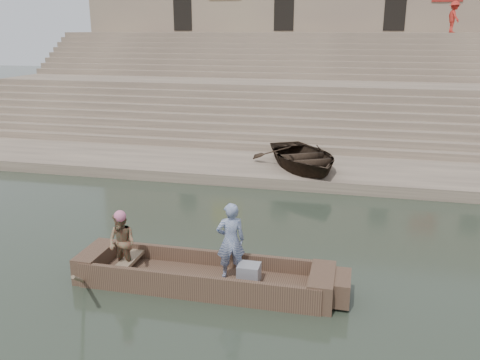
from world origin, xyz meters
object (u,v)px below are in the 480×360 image
(rowing_man, at_px, (122,243))
(pedestrian, at_px, (454,17))
(television, at_px, (248,273))
(beached_rowboat, at_px, (303,157))
(standing_man, at_px, (231,241))
(main_rowboat, at_px, (203,281))

(rowing_man, xyz_separation_m, pedestrian, (9.78, 22.96, 5.16))
(television, bearing_deg, beached_rowboat, 89.06)
(television, height_order, beached_rowboat, beached_rowboat)
(standing_man, xyz_separation_m, pedestrian, (7.40, 22.66, 5.00))
(rowing_man, bearing_deg, main_rowboat, 20.53)
(standing_man, height_order, rowing_man, standing_man)
(beached_rowboat, relative_size, pedestrian, 2.49)
(main_rowboat, bearing_deg, standing_man, 13.23)
(main_rowboat, bearing_deg, rowing_man, -174.81)
(standing_man, distance_m, rowing_man, 2.40)
(main_rowboat, xyz_separation_m, rowing_man, (-1.79, -0.16, 0.79))
(television, xyz_separation_m, pedestrian, (6.99, 22.80, 5.64))
(television, bearing_deg, rowing_man, -176.67)
(main_rowboat, height_order, television, television)
(standing_man, xyz_separation_m, rowing_man, (-2.37, -0.30, -0.16))
(rowing_man, xyz_separation_m, television, (2.79, 0.16, -0.48))
(main_rowboat, height_order, rowing_man, rowing_man)
(main_rowboat, xyz_separation_m, television, (1.00, -0.00, 0.31))
(rowing_man, bearing_deg, television, 18.67)
(main_rowboat, distance_m, beached_rowboat, 8.92)
(standing_man, bearing_deg, beached_rowboat, -117.16)
(standing_man, relative_size, television, 3.67)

